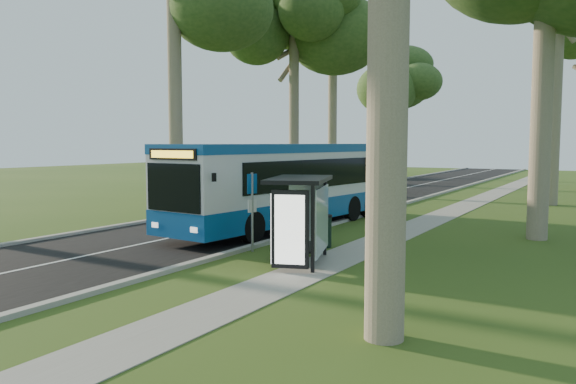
% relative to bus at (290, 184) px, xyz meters
% --- Properties ---
extents(ground, '(120.00, 120.00, 0.00)m').
position_rel_bus_xyz_m(ground, '(1.30, -4.28, -1.69)').
color(ground, '#314E18').
rests_on(ground, ground).
extents(road, '(7.00, 100.00, 0.02)m').
position_rel_bus_xyz_m(road, '(-2.20, 5.72, -1.68)').
color(road, black).
rests_on(road, ground).
extents(kerb_east, '(0.25, 100.00, 0.12)m').
position_rel_bus_xyz_m(kerb_east, '(1.30, 5.72, -1.63)').
color(kerb_east, '#9E9B93').
rests_on(kerb_east, ground).
extents(kerb_west, '(0.25, 100.00, 0.12)m').
position_rel_bus_xyz_m(kerb_west, '(-5.70, 5.72, -1.63)').
color(kerb_west, '#9E9B93').
rests_on(kerb_west, ground).
extents(centre_line, '(0.12, 100.00, 0.00)m').
position_rel_bus_xyz_m(centre_line, '(-2.20, 5.72, -1.67)').
color(centre_line, white).
rests_on(centre_line, road).
extents(footpath, '(1.50, 100.00, 0.02)m').
position_rel_bus_xyz_m(footpath, '(4.30, 5.72, -1.68)').
color(footpath, gray).
rests_on(footpath, ground).
extents(bus, '(3.77, 12.52, 3.27)m').
position_rel_bus_xyz_m(bus, '(0.00, 0.00, 0.00)').
color(bus, silver).
rests_on(bus, ground).
extents(bus_stop_sign, '(0.16, 0.33, 2.41)m').
position_rel_bus_xyz_m(bus_stop_sign, '(1.60, -5.06, -0.18)').
color(bus_stop_sign, gray).
rests_on(bus_stop_sign, ground).
extents(bus_shelter, '(2.30, 3.09, 2.36)m').
position_rel_bus_xyz_m(bus_shelter, '(3.75, -6.12, -0.03)').
color(bus_shelter, black).
rests_on(bus_shelter, ground).
extents(litter_bin, '(0.59, 0.59, 1.03)m').
position_rel_bus_xyz_m(litter_bin, '(3.12, -3.32, -1.17)').
color(litter_bin, black).
rests_on(litter_bin, ground).
extents(car_white, '(1.80, 4.29, 1.45)m').
position_rel_bus_xyz_m(car_white, '(-6.56, 22.15, -0.97)').
color(car_white, white).
rests_on(car_white, ground).
extents(car_silver, '(2.20, 4.51, 1.42)m').
position_rel_bus_xyz_m(car_silver, '(-7.31, 30.43, -0.98)').
color(car_silver, '#989B9F').
rests_on(car_silver, ground).
extents(tree_west_c, '(5.20, 5.20, 14.45)m').
position_rel_bus_xyz_m(tree_west_c, '(-7.70, 13.72, 9.02)').
color(tree_west_c, '#7A6B56').
rests_on(tree_west_c, ground).
extents(tree_west_d, '(5.20, 5.20, 18.13)m').
position_rel_bus_xyz_m(tree_west_d, '(-9.70, 23.72, 11.71)').
color(tree_west_d, '#7A6B56').
rests_on(tree_west_d, ground).
extents(tree_west_e, '(5.20, 5.20, 14.09)m').
position_rel_bus_xyz_m(tree_west_e, '(-7.20, 33.72, 8.76)').
color(tree_west_e, '#7A6B56').
rests_on(tree_west_e, ground).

